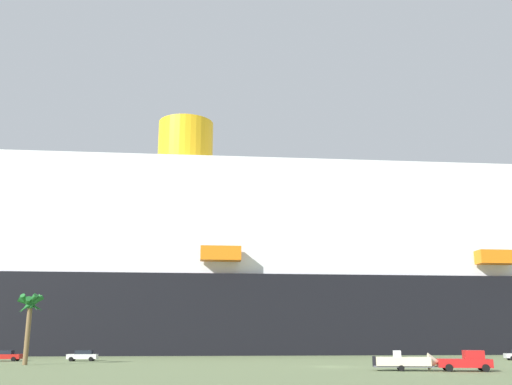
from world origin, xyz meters
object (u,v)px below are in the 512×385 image
Objects in this scene: cruise_ship at (343,278)px; parked_car_red_hatchback at (5,355)px; parked_car_white_van at (83,355)px; small_boat_on_trailer at (410,362)px; pickup_truck at (467,361)px; palm_tree at (30,309)px.

cruise_ship is 61.47× the size of parked_car_red_hatchback.
cruise_ship reaches higher than parked_car_red_hatchback.
cruise_ship reaches higher than parked_car_white_van.
small_boat_on_trailer is 50.02m from parked_car_white_van.
pickup_truck is 1.24× the size of parked_car_red_hatchback.
cruise_ship is 76.33m from palm_tree.
small_boat_on_trailer is (-5.94, 1.00, -0.08)m from pickup_truck.
palm_tree is (-51.91, -55.14, -9.53)m from cruise_ship.
parked_car_white_van is at bearing 148.44° from small_boat_on_trailer.
cruise_ship is 75.05m from parked_car_red_hatchback.
small_boat_on_trailer is 60.34m from parked_car_red_hatchback.
small_boat_on_trailer is at bearing 170.42° from pickup_truck.
pickup_truck is 0.63× the size of palm_tree.
cruise_ship is 64.19× the size of parked_car_white_van.
parked_car_red_hatchback is at bearing 121.65° from palm_tree.
pickup_truck is at bearing -9.58° from small_boat_on_trailer.
pickup_truck is 1.29× the size of parked_car_white_van.
parked_car_red_hatchback is (-60.29, 27.20, -0.21)m from pickup_truck.
cruise_ship reaches higher than small_boat_on_trailer.
small_boat_on_trailer is at bearing -16.86° from palm_tree.
parked_car_red_hatchback is 1.04× the size of parked_car_white_van.
small_boat_on_trailer is 1.78× the size of parked_car_white_van.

